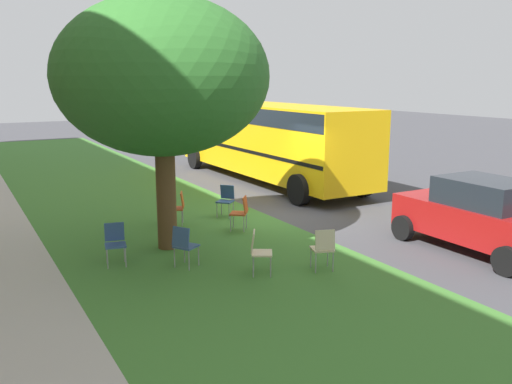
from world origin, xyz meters
The scene contains 12 objects.
ground centered at (0.00, 0.00, 0.00)m, with size 80.00×80.00×0.00m, color #424247.
grass_verge centered at (0.00, 3.20, 0.00)m, with size 48.00×6.00×0.01m, color #3D752D.
street_tree centered at (-1.15, 3.74, 3.83)m, with size 4.64×4.64×5.56m.
chair_0 centered at (-1.72, 5.09, 0.52)m, with size 0.50×0.49×0.88m.
chair_1 centered at (-3.68, 2.81, 0.52)m, with size 0.57×0.57×0.88m.
chair_2 centered at (-0.70, 1.59, 0.52)m, with size 0.58×0.59×0.88m.
chair_3 centered at (-4.16, 1.58, 0.52)m, with size 0.53×0.53×0.88m.
chair_4 centered at (0.61, 2.78, 0.52)m, with size 0.55×0.56×0.88m.
chair_5 centered at (-2.60, 3.93, 0.52)m, with size 0.57×0.57×0.88m.
chair_6 centered at (0.79, 1.29, 0.52)m, with size 0.59×0.59×0.88m.
parked_car centered at (-4.80, -2.24, 0.84)m, with size 3.70×1.92×1.65m.
school_bus centered at (4.95, -2.54, 1.76)m, with size 10.40×2.80×2.88m.
Camera 1 is at (-12.50, 7.87, 3.79)m, focal length 38.04 mm.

